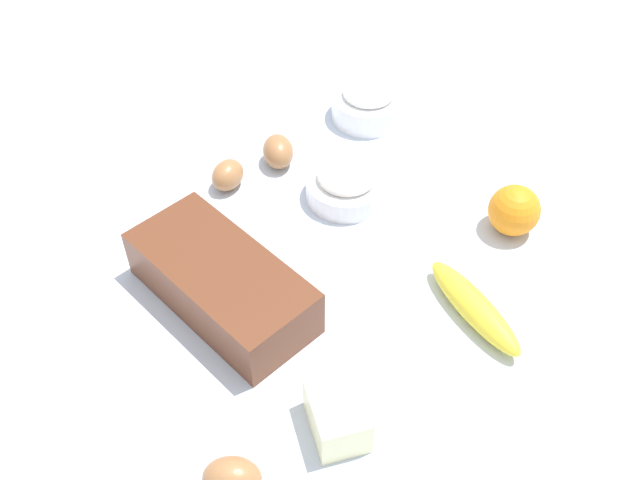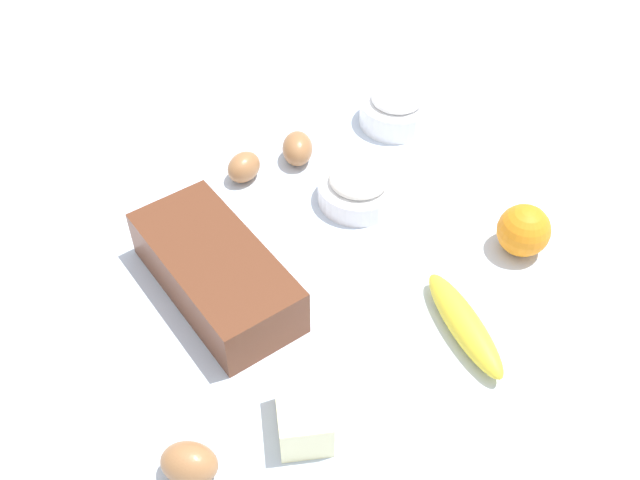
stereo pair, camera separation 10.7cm
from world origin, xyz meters
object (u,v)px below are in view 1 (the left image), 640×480
at_px(orange_fruit, 514,210).
at_px(butter_block, 337,414).
at_px(loaf_pan, 222,282).
at_px(egg_loose, 232,478).
at_px(sugar_bowl, 368,102).
at_px(egg_beside_bowl, 228,175).
at_px(flour_bowl, 346,184).
at_px(egg_near_butter, 278,151).
at_px(banana, 474,307).

height_order(orange_fruit, butter_block, orange_fruit).
distance_m(loaf_pan, egg_loose, 0.28).
height_order(sugar_bowl, egg_beside_bowl, sugar_bowl).
bearing_deg(butter_block, egg_loose, 89.27).
xyz_separation_m(flour_bowl, egg_loose, (-0.34, 0.40, -0.00)).
relative_size(egg_near_butter, egg_beside_bowl, 1.12).
height_order(flour_bowl, orange_fruit, orange_fruit).
height_order(sugar_bowl, egg_near_butter, sugar_bowl).
height_order(flour_bowl, egg_near_butter, flour_bowl).
xyz_separation_m(flour_bowl, butter_block, (-0.34, 0.25, 0.00)).
relative_size(flour_bowl, sugar_bowl, 1.00).
bearing_deg(orange_fruit, sugar_bowl, 1.83).
bearing_deg(flour_bowl, butter_block, 143.08).
xyz_separation_m(flour_bowl, orange_fruit, (-0.21, -0.17, 0.01)).
bearing_deg(loaf_pan, flour_bowl, -83.30).
bearing_deg(loaf_pan, orange_fruit, -115.62).
distance_m(banana, butter_block, 0.26).
height_order(butter_block, egg_near_butter, butter_block).
relative_size(orange_fruit, egg_loose, 1.16).
height_order(butter_block, egg_beside_bowl, butter_block).
xyz_separation_m(loaf_pan, orange_fruit, (-0.12, -0.44, -0.00)).
xyz_separation_m(loaf_pan, egg_beside_bowl, (0.21, -0.13, -0.02)).
xyz_separation_m(flour_bowl, egg_beside_bowl, (0.13, 0.15, -0.00)).
relative_size(loaf_pan, butter_block, 3.32).
xyz_separation_m(sugar_bowl, egg_beside_bowl, (-0.02, 0.31, -0.01)).
bearing_deg(sugar_bowl, egg_near_butter, 95.87).
distance_m(butter_block, egg_beside_bowl, 0.48).
relative_size(sugar_bowl, butter_block, 1.47).
bearing_deg(egg_loose, orange_fruit, -77.00).
xyz_separation_m(loaf_pan, banana, (-0.22, -0.28, -0.02)).
distance_m(flour_bowl, egg_loose, 0.52).
bearing_deg(egg_near_butter, egg_beside_bowl, 92.12).
relative_size(loaf_pan, egg_near_butter, 4.23).
xyz_separation_m(sugar_bowl, orange_fruit, (-0.36, -0.01, 0.01)).
bearing_deg(flour_bowl, egg_beside_bowl, 48.46).
distance_m(flour_bowl, egg_near_butter, 0.14).
bearing_deg(flour_bowl, egg_near_butter, 19.40).
bearing_deg(flour_bowl, sugar_bowl, -45.64).
distance_m(egg_near_butter, egg_beside_bowl, 0.10).
height_order(loaf_pan, sugar_bowl, loaf_pan).
height_order(loaf_pan, egg_beside_bowl, loaf_pan).
distance_m(sugar_bowl, orange_fruit, 0.36).
relative_size(egg_near_butter, egg_loose, 1.03).
bearing_deg(orange_fruit, egg_beside_bowl, 43.41).
height_order(loaf_pan, egg_near_butter, loaf_pan).
bearing_deg(flour_bowl, orange_fruit, -140.31).
bearing_deg(banana, egg_loose, 94.92).
height_order(loaf_pan, orange_fruit, same).
relative_size(flour_bowl, egg_beside_bowl, 2.10).
height_order(banana, egg_loose, egg_loose).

